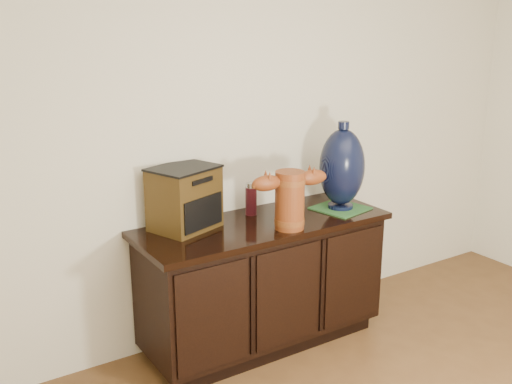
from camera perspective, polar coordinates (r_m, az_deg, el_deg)
sideboard at (r=3.51m, az=0.66°, el=-8.54°), size 1.46×0.56×0.75m
terracotta_vessel at (r=3.22m, az=3.23°, el=-0.44°), size 0.45×0.18×0.32m
tv_radio at (r=3.24m, az=-6.82°, el=-0.58°), size 0.42×0.38×0.34m
green_mat at (r=3.63m, az=8.03°, el=-1.54°), size 0.33×0.33×0.01m
lamp_base at (r=3.56m, az=8.19°, el=2.33°), size 0.32×0.32×0.52m
spray_can at (r=3.46m, az=-0.47°, el=-0.67°), size 0.07×0.07×0.19m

